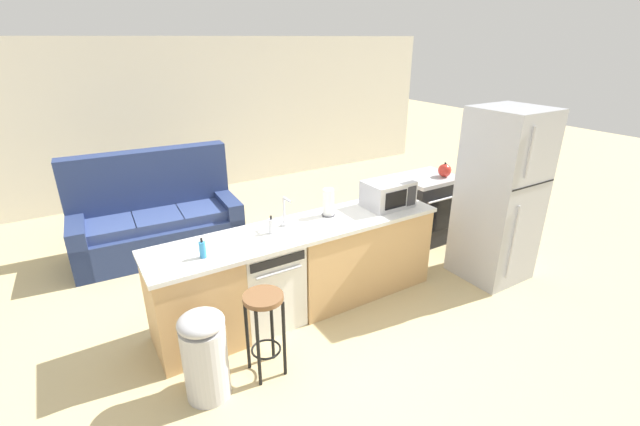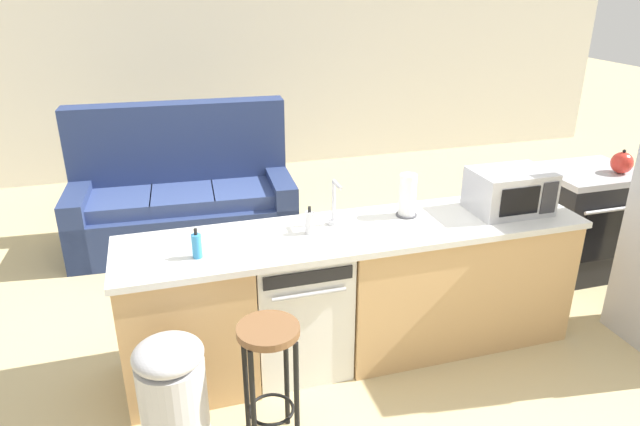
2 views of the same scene
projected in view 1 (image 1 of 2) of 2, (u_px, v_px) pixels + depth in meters
name	position (u px, v px, depth m)	size (l,w,h in m)	color
ground_plane	(290.00, 311.00, 4.36)	(24.00, 24.00, 0.00)	tan
wall_back	(189.00, 118.00, 7.32)	(10.00, 0.06, 2.60)	silver
kitchen_counter	(310.00, 269.00, 4.32)	(2.94, 0.66, 0.90)	tan
dishwasher	(266.00, 282.00, 4.08)	(0.58, 0.61, 0.84)	white
stove_range	(424.00, 208.00, 5.76)	(0.76, 0.68, 0.90)	black
refrigerator	(500.00, 196.00, 4.70)	(0.72, 0.73, 1.93)	#A8AAB2
microwave	(388.00, 194.00, 4.55)	(0.50, 0.37, 0.28)	#B7B7BC
sink_faucet	(285.00, 214.00, 4.06)	(0.07, 0.18, 0.30)	silver
paper_towel_roll	(328.00, 203.00, 4.31)	(0.14, 0.14, 0.28)	#4C4C51
soap_bottle	(271.00, 226.00, 3.94)	(0.06, 0.06, 0.18)	silver
dish_soap_bottle	(203.00, 249.00, 3.50)	(0.06, 0.06, 0.18)	#338CCC
kettle	(445.00, 170.00, 5.54)	(0.21, 0.17, 0.19)	red
bar_stool	(264.00, 317.00, 3.38)	(0.32, 0.32, 0.74)	brown
trash_bin	(205.00, 355.00, 3.21)	(0.35, 0.35, 0.74)	#B7B7BC
couch	(157.00, 221.00, 5.51)	(2.05, 1.02, 1.27)	navy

